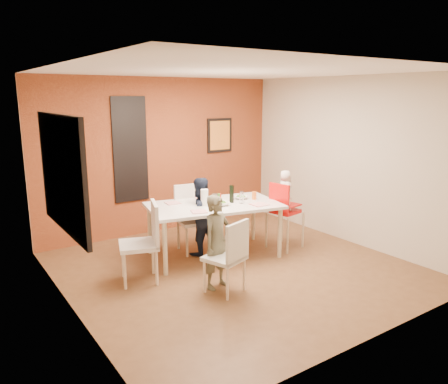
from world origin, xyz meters
TOP-DOWN VIEW (x-y plane):
  - ground at (0.00, 0.00)m, footprint 4.50×4.50m
  - ceiling at (0.00, 0.00)m, footprint 4.50×4.50m
  - wall_back at (0.00, 2.25)m, footprint 4.50×0.02m
  - wall_front at (0.00, -2.25)m, footprint 4.50×0.02m
  - wall_left at (-2.25, 0.00)m, footprint 0.02×4.50m
  - wall_right at (2.25, 0.00)m, footprint 0.02×4.50m
  - brick_accent_wall at (0.00, 2.23)m, footprint 4.50×0.02m
  - picture_window_frame at (-2.22, 0.20)m, footprint 0.05×1.70m
  - picture_window_pane at (-2.21, 0.20)m, footprint 0.02×1.55m
  - glassblock_strip at (-0.60, 2.21)m, footprint 0.55×0.03m
  - glassblock_surround at (-0.60, 2.21)m, footprint 0.60×0.03m
  - art_print_frame at (1.20, 2.21)m, footprint 0.54×0.03m
  - art_print_canvas at (1.20, 2.19)m, footprint 0.44×0.01m
  - dining_table at (0.02, 0.60)m, footprint 2.11×1.45m
  - chair_near at (-0.53, -0.60)m, footprint 0.55×0.55m
  - chair_far at (-0.11, 1.03)m, footprint 0.55×0.55m
  - chair_left at (-1.21, 0.33)m, footprint 0.62×0.62m
  - high_chair at (1.11, 0.26)m, footprint 0.53×0.53m
  - child_near at (-0.55, -0.36)m, footprint 0.50×0.39m
  - child_far at (-0.13, 0.78)m, footprint 0.58×0.46m
  - toddler at (1.13, 0.27)m, footprint 0.28×0.35m
  - plate_near_left at (-0.39, 0.35)m, footprint 0.27×0.27m
  - plate_far_mid at (0.07, 0.97)m, footprint 0.31×0.31m
  - plate_near_right at (0.56, 0.19)m, footprint 0.23×0.23m
  - plate_far_left at (-0.46, 1.00)m, footprint 0.22×0.22m
  - salad_bowl_a at (0.07, 0.48)m, footprint 0.25×0.25m
  - salad_bowl_b at (0.56, 0.64)m, footprint 0.26×0.26m
  - wine_bottle at (0.30, 0.54)m, footprint 0.07×0.07m
  - wine_glass_a at (-0.07, 0.44)m, footprint 0.07×0.07m
  - wine_glass_b at (0.40, 0.42)m, footprint 0.06×0.06m
  - paper_towel_roll at (-0.13, 0.61)m, footprint 0.11×0.11m
  - condiment_red at (0.13, 0.60)m, footprint 0.04×0.04m
  - condiment_green at (0.11, 0.59)m, footprint 0.04×0.04m
  - condiment_brown at (0.10, 0.60)m, footprint 0.03×0.03m
  - sippy_cup at (0.71, 0.51)m, footprint 0.07×0.07m

SIDE VIEW (x-z plane):
  - ground at x=0.00m, z-range 0.00..0.00m
  - chair_near at x=-0.53m, z-range 0.05..0.98m
  - chair_far at x=-0.11m, z-range 0.06..1.09m
  - chair_left at x=-1.21m, z-range 0.06..1.11m
  - child_far at x=-0.13m, z-range 0.00..1.19m
  - child_near at x=-0.55m, z-range 0.00..1.20m
  - high_chair at x=1.11m, z-range 0.11..1.17m
  - dining_table at x=0.02m, z-range 0.33..1.14m
  - plate_far_left at x=-0.46m, z-range 0.81..0.82m
  - plate_near_left at x=-0.39m, z-range 0.81..0.82m
  - plate_near_right at x=0.56m, z-range 0.81..0.82m
  - plate_far_mid at x=0.07m, z-range 0.81..0.82m
  - salad_bowl_b at x=0.56m, z-range 0.81..0.86m
  - salad_bowl_a at x=0.07m, z-range 0.81..0.86m
  - sippy_cup at x=0.71m, z-range 0.81..0.93m
  - condiment_brown at x=0.10m, z-range 0.81..0.94m
  - condiment_red at x=0.13m, z-range 0.81..0.95m
  - condiment_green at x=0.11m, z-range 0.81..0.96m
  - wine_glass_b at x=0.40m, z-range 0.81..0.99m
  - wine_glass_a at x=-0.07m, z-range 0.81..1.01m
  - paper_towel_roll at x=-0.13m, z-range 0.81..1.05m
  - wine_bottle at x=0.30m, z-range 0.81..1.07m
  - toddler at x=1.13m, z-range 0.63..1.26m
  - wall_back at x=0.00m, z-range 0.00..2.70m
  - wall_front at x=0.00m, z-range 0.00..2.70m
  - wall_left at x=-2.25m, z-range 0.00..2.70m
  - wall_right at x=2.25m, z-range 0.00..2.70m
  - brick_accent_wall at x=0.00m, z-range 0.00..2.70m
  - glassblock_strip at x=-0.60m, z-range 0.65..2.35m
  - glassblock_surround at x=-0.60m, z-range 0.62..2.38m
  - picture_window_frame at x=-2.22m, z-range 0.90..2.20m
  - picture_window_pane at x=-2.21m, z-range 0.98..2.12m
  - art_print_frame at x=1.20m, z-range 1.33..1.97m
  - art_print_canvas at x=1.20m, z-range 1.38..1.92m
  - ceiling at x=0.00m, z-range 2.69..2.71m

